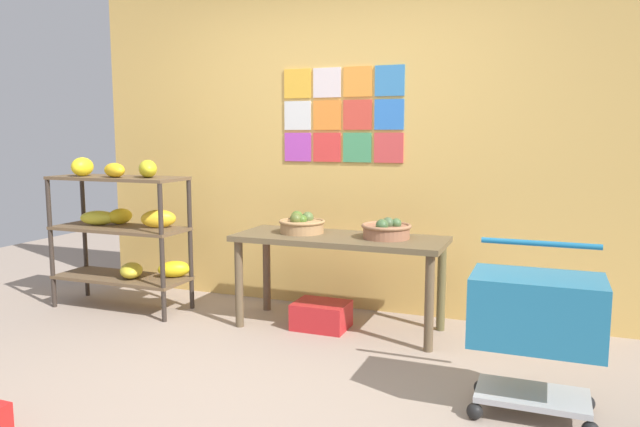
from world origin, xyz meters
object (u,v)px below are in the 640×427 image
at_px(produce_crate_under_table, 321,315).
at_px(shopping_cart, 536,317).
at_px(banana_shelf_unit, 125,223).
at_px(display_table, 339,249).
at_px(fruit_basket_centre, 386,230).
at_px(fruit_basket_right, 302,224).

height_order(produce_crate_under_table, shopping_cart, shopping_cart).
height_order(banana_shelf_unit, display_table, banana_shelf_unit).
distance_m(fruit_basket_centre, shopping_cart, 1.40).
distance_m(display_table, fruit_basket_centre, 0.37).
xyz_separation_m(fruit_basket_right, fruit_basket_centre, (0.64, -0.01, -0.00)).
relative_size(fruit_basket_right, shopping_cart, 0.40).
xyz_separation_m(fruit_basket_centre, produce_crate_under_table, (-0.45, -0.07, -0.64)).
relative_size(display_table, fruit_basket_right, 4.43).
relative_size(fruit_basket_centre, shopping_cart, 0.41).
bearing_deg(shopping_cart, banana_shelf_unit, 159.00).
distance_m(fruit_basket_right, shopping_cart, 1.91).
height_order(fruit_basket_right, produce_crate_under_table, fruit_basket_right).
xyz_separation_m(fruit_basket_centre, shopping_cart, (1.00, -0.94, -0.23)).
distance_m(banana_shelf_unit, fruit_basket_right, 1.46).
bearing_deg(produce_crate_under_table, banana_shelf_unit, -176.86).
xyz_separation_m(display_table, fruit_basket_right, (-0.31, 0.04, 0.15)).
bearing_deg(fruit_basket_centre, shopping_cart, -43.21).
bearing_deg(fruit_basket_right, banana_shelf_unit, -173.18).
xyz_separation_m(banana_shelf_unit, shopping_cart, (3.09, -0.78, -0.18)).
xyz_separation_m(banana_shelf_unit, fruit_basket_centre, (2.09, 0.16, 0.05)).
relative_size(fruit_basket_right, produce_crate_under_table, 0.88).
bearing_deg(banana_shelf_unit, fruit_basket_centre, 4.46).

